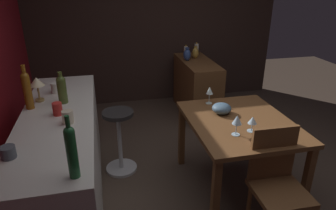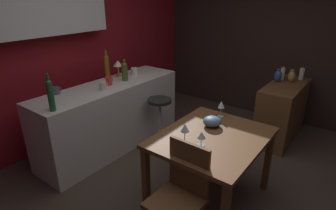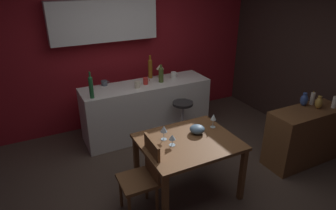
{
  "view_description": "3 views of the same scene",
  "coord_description": "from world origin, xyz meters",
  "px_view_note": "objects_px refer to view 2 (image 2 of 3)",
  "views": [
    {
      "loc": [
        -2.3,
        1.0,
        1.98
      ],
      "look_at": [
        0.38,
        0.39,
        0.79
      ],
      "focal_mm": 32.53,
      "sensor_mm": 36.0,
      "label": 1
    },
    {
      "loc": [
        -2.09,
        -1.27,
        2.01
      ],
      "look_at": [
        0.25,
        0.5,
        0.8
      ],
      "focal_mm": 29.33,
      "sensor_mm": 36.0,
      "label": 2
    },
    {
      "loc": [
        -1.55,
        -2.75,
        2.54
      ],
      "look_at": [
        0.08,
        0.46,
        0.91
      ],
      "focal_mm": 31.48,
      "sensor_mm": 36.0,
      "label": 3
    }
  ],
  "objects_px": {
    "wine_bottle_green": "(50,94)",
    "pillar_candle_tall": "(302,74)",
    "wine_glass_left": "(185,128)",
    "wine_bottle_olive": "(125,70)",
    "vase_brass": "(292,76)",
    "cup_cream": "(103,86)",
    "chair_near_window": "(181,193)",
    "dining_table": "(212,144)",
    "sideboard_cabinet": "(282,111)",
    "wine_bottle_amber": "(107,65)",
    "cup_slate": "(56,91)",
    "wine_glass_right": "(201,136)",
    "vase_ceramic_blue": "(278,76)",
    "bar_stool": "(160,121)",
    "fruit_bowl": "(212,121)",
    "counter_lamp": "(118,64)",
    "wine_glass_center": "(221,105)",
    "cup_white": "(134,71)"
  },
  "relations": [
    {
      "from": "wine_bottle_olive",
      "to": "vase_brass",
      "type": "distance_m",
      "value": 2.35
    },
    {
      "from": "vase_ceramic_blue",
      "to": "counter_lamp",
      "type": "bearing_deg",
      "value": 127.12
    },
    {
      "from": "wine_bottle_olive",
      "to": "bar_stool",
      "type": "bearing_deg",
      "value": -73.94
    },
    {
      "from": "wine_glass_center",
      "to": "pillar_candle_tall",
      "type": "bearing_deg",
      "value": -13.45
    },
    {
      "from": "vase_brass",
      "to": "wine_glass_left",
      "type": "bearing_deg",
      "value": 171.2
    },
    {
      "from": "wine_bottle_green",
      "to": "wine_bottle_amber",
      "type": "bearing_deg",
      "value": 21.37
    },
    {
      "from": "wine_glass_left",
      "to": "wine_bottle_olive",
      "type": "relative_size",
      "value": 0.61
    },
    {
      "from": "chair_near_window",
      "to": "pillar_candle_tall",
      "type": "bearing_deg",
      "value": -4.52
    },
    {
      "from": "wine_bottle_amber",
      "to": "bar_stool",
      "type": "bearing_deg",
      "value": -74.56
    },
    {
      "from": "counter_lamp",
      "to": "wine_bottle_green",
      "type": "bearing_deg",
      "value": -163.36
    },
    {
      "from": "wine_glass_right",
      "to": "fruit_bowl",
      "type": "relative_size",
      "value": 0.74
    },
    {
      "from": "fruit_bowl",
      "to": "cup_cream",
      "type": "relative_size",
      "value": 1.52
    },
    {
      "from": "dining_table",
      "to": "vase_brass",
      "type": "height_order",
      "value": "vase_brass"
    },
    {
      "from": "chair_near_window",
      "to": "wine_bottle_amber",
      "type": "relative_size",
      "value": 2.33
    },
    {
      "from": "counter_lamp",
      "to": "wine_glass_center",
      "type": "bearing_deg",
      "value": -91.58
    },
    {
      "from": "wine_bottle_olive",
      "to": "cup_cream",
      "type": "xyz_separation_m",
      "value": [
        -0.44,
        -0.07,
        -0.09
      ]
    },
    {
      "from": "bar_stool",
      "to": "vase_ceramic_blue",
      "type": "bearing_deg",
      "value": -40.05
    },
    {
      "from": "bar_stool",
      "to": "wine_glass_right",
      "type": "height_order",
      "value": "wine_glass_right"
    },
    {
      "from": "chair_near_window",
      "to": "cup_slate",
      "type": "height_order",
      "value": "cup_slate"
    },
    {
      "from": "wine_glass_center",
      "to": "cup_white",
      "type": "xyz_separation_m",
      "value": [
        0.24,
        1.51,
        0.07
      ]
    },
    {
      "from": "pillar_candle_tall",
      "to": "vase_ceramic_blue",
      "type": "distance_m",
      "value": 0.4
    },
    {
      "from": "wine_glass_center",
      "to": "wine_bottle_green",
      "type": "height_order",
      "value": "wine_bottle_green"
    },
    {
      "from": "sideboard_cabinet",
      "to": "wine_bottle_green",
      "type": "relative_size",
      "value": 2.83
    },
    {
      "from": "sideboard_cabinet",
      "to": "wine_glass_center",
      "type": "distance_m",
      "value": 1.48
    },
    {
      "from": "bar_stool",
      "to": "wine_bottle_olive",
      "type": "xyz_separation_m",
      "value": [
        -0.14,
        0.48,
        0.67
      ]
    },
    {
      "from": "cup_slate",
      "to": "vase_ceramic_blue",
      "type": "height_order",
      "value": "vase_ceramic_blue"
    },
    {
      "from": "cup_slate",
      "to": "vase_ceramic_blue",
      "type": "relative_size",
      "value": 0.68
    },
    {
      "from": "fruit_bowl",
      "to": "cup_slate",
      "type": "bearing_deg",
      "value": 110.85
    },
    {
      "from": "dining_table",
      "to": "cup_white",
      "type": "bearing_deg",
      "value": 67.68
    },
    {
      "from": "counter_lamp",
      "to": "vase_brass",
      "type": "distance_m",
      "value": 2.47
    },
    {
      "from": "wine_glass_left",
      "to": "pillar_candle_tall",
      "type": "height_order",
      "value": "pillar_candle_tall"
    },
    {
      "from": "vase_brass",
      "to": "pillar_candle_tall",
      "type": "bearing_deg",
      "value": -21.53
    },
    {
      "from": "wine_glass_right",
      "to": "wine_bottle_green",
      "type": "relative_size",
      "value": 0.35
    },
    {
      "from": "wine_glass_left",
      "to": "cup_slate",
      "type": "relative_size",
      "value": 1.37
    },
    {
      "from": "dining_table",
      "to": "cup_slate",
      "type": "bearing_deg",
      "value": 104.4
    },
    {
      "from": "wine_bottle_olive",
      "to": "vase_brass",
      "type": "height_order",
      "value": "wine_bottle_olive"
    },
    {
      "from": "wine_bottle_olive",
      "to": "vase_ceramic_blue",
      "type": "distance_m",
      "value": 2.17
    },
    {
      "from": "wine_glass_right",
      "to": "cup_slate",
      "type": "bearing_deg",
      "value": 97.84
    },
    {
      "from": "wine_glass_right",
      "to": "fruit_bowl",
      "type": "distance_m",
      "value": 0.42
    },
    {
      "from": "vase_brass",
      "to": "fruit_bowl",
      "type": "bearing_deg",
      "value": 170.55
    },
    {
      "from": "bar_stool",
      "to": "fruit_bowl",
      "type": "xyz_separation_m",
      "value": [
        -0.35,
        -0.97,
        0.42
      ]
    },
    {
      "from": "dining_table",
      "to": "sideboard_cabinet",
      "type": "height_order",
      "value": "sideboard_cabinet"
    },
    {
      "from": "wine_bottle_green",
      "to": "vase_brass",
      "type": "bearing_deg",
      "value": -30.3
    },
    {
      "from": "wine_bottle_green",
      "to": "pillar_candle_tall",
      "type": "height_order",
      "value": "wine_bottle_green"
    },
    {
      "from": "sideboard_cabinet",
      "to": "cup_slate",
      "type": "distance_m",
      "value": 3.08
    },
    {
      "from": "wine_bottle_green",
      "to": "pillar_candle_tall",
      "type": "bearing_deg",
      "value": -29.7
    },
    {
      "from": "sideboard_cabinet",
      "to": "wine_bottle_green",
      "type": "height_order",
      "value": "wine_bottle_green"
    },
    {
      "from": "sideboard_cabinet",
      "to": "cup_slate",
      "type": "relative_size",
      "value": 8.47
    },
    {
      "from": "wine_glass_right",
      "to": "pillar_candle_tall",
      "type": "height_order",
      "value": "pillar_candle_tall"
    },
    {
      "from": "cup_cream",
      "to": "cup_slate",
      "type": "height_order",
      "value": "cup_cream"
    }
  ]
}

